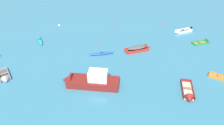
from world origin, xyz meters
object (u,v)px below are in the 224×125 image
mooring_buoy_far_field (98,44)px  kayak_turquoise_far_back (40,40)px  motor_launch_maroon_outer_left (89,81)px  kayak_blue_back_row_left (102,54)px  rowboat_green_far_right (205,42)px  rowboat_red_foreground_center (141,48)px  rowboat_white_distant_center (180,32)px  mooring_buoy_between_boats_right (113,26)px  mooring_buoy_central (59,25)px  rowboat_grey_midfield_left (5,78)px  rowboat_maroon_near_left (188,95)px  mooring_buoy_between_boats_left (162,25)px

mooring_buoy_far_field → kayak_turquoise_far_back: bearing=161.1°
motor_launch_maroon_outer_left → kayak_blue_back_row_left: (2.60, 6.38, -0.50)m
motor_launch_maroon_outer_left → rowboat_green_far_right: size_ratio=2.24×
rowboat_red_foreground_center → rowboat_white_distant_center: 9.56m
kayak_blue_back_row_left → mooring_buoy_far_field: 3.32m
rowboat_white_distant_center → mooring_buoy_between_boats_right: (-10.39, 5.36, -0.19)m
mooring_buoy_central → mooring_buoy_between_boats_right: bearing=-14.6°
rowboat_green_far_right → rowboat_white_distant_center: 4.67m
motor_launch_maroon_outer_left → mooring_buoy_central: size_ratio=14.89×
rowboat_grey_midfield_left → rowboat_maroon_near_left: (19.36, -7.53, 0.03)m
mooring_buoy_between_boats_right → mooring_buoy_far_field: (-3.82, -6.21, 0.00)m
mooring_buoy_between_boats_right → rowboat_green_far_right: bearing=-38.0°
motor_launch_maroon_outer_left → mooring_buoy_central: (-2.99, 18.39, -0.65)m
mooring_buoy_central → mooring_buoy_far_field: size_ratio=1.51×
motor_launch_maroon_outer_left → mooring_buoy_between_boats_left: (15.46, 14.48, -0.65)m
mooring_buoy_far_field → mooring_buoy_central: bearing=123.3°
rowboat_red_foreground_center → rowboat_white_distant_center: bearing=26.1°
motor_launch_maroon_outer_left → kayak_blue_back_row_left: motor_launch_maroon_outer_left is taller
kayak_blue_back_row_left → mooring_buoy_between_boats_right: size_ratio=9.05×
rowboat_grey_midfield_left → mooring_buoy_between_boats_right: (16.01, 12.61, -0.15)m
rowboat_grey_midfield_left → mooring_buoy_central: 16.43m
rowboat_grey_midfield_left → mooring_buoy_between_boats_right: size_ratio=8.61×
motor_launch_maroon_outer_left → mooring_buoy_between_boats_right: size_ratio=17.47×
motor_launch_maroon_outer_left → rowboat_grey_midfield_left: motor_launch_maroon_outer_left is taller
kayak_turquoise_far_back → rowboat_green_far_right: size_ratio=1.26×
rowboat_red_foreground_center → kayak_blue_back_row_left: 5.75m
motor_launch_maroon_outer_left → rowboat_green_far_right: bearing=18.4°
rowboat_green_far_right → rowboat_grey_midfield_left: size_ratio=0.91×
rowboat_green_far_right → rowboat_maroon_near_left: bearing=-130.4°
rowboat_maroon_near_left → mooring_buoy_between_boats_right: (-3.35, 20.14, -0.18)m
kayak_turquoise_far_back → rowboat_green_far_right: (24.93, -6.42, -0.04)m
rowboat_green_far_right → rowboat_white_distant_center: bearing=114.2°
mooring_buoy_between_boats_right → kayak_turquoise_far_back: bearing=-165.8°
rowboat_green_far_right → kayak_blue_back_row_left: bearing=179.6°
rowboat_red_foreground_center → kayak_turquoise_far_back: bearing=156.2°
kayak_turquoise_far_back → mooring_buoy_between_boats_left: kayak_turquoise_far_back is taller
rowboat_green_far_right → kayak_blue_back_row_left: (-16.24, 0.10, 0.03)m
rowboat_white_distant_center → mooring_buoy_far_field: bearing=-176.6°
rowboat_green_far_right → mooring_buoy_between_boats_left: bearing=112.4°
rowboat_grey_midfield_left → mooring_buoy_central: bearing=66.7°
motor_launch_maroon_outer_left → mooring_buoy_between_boats_left: 21.19m
rowboat_maroon_near_left → rowboat_white_distant_center: bearing=64.5°
rowboat_red_foreground_center → rowboat_maroon_near_left: size_ratio=1.07×
kayak_blue_back_row_left → rowboat_maroon_near_left: size_ratio=0.92×
rowboat_green_far_right → rowboat_white_distant_center: size_ratio=0.83×
rowboat_red_foreground_center → rowboat_grey_midfield_left: bearing=-170.3°
rowboat_white_distant_center → rowboat_maroon_near_left: 16.37m
mooring_buoy_central → rowboat_white_distant_center: bearing=-21.5°
motor_launch_maroon_outer_left → kayak_blue_back_row_left: 6.91m
motor_launch_maroon_outer_left → kayak_blue_back_row_left: bearing=67.8°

